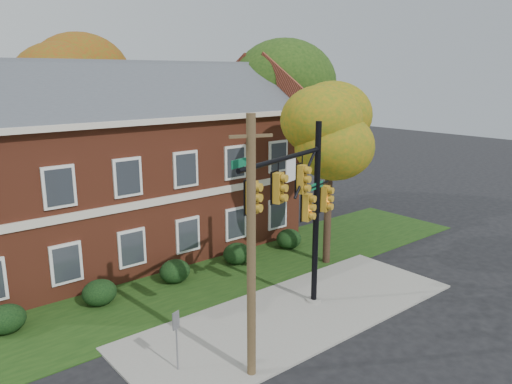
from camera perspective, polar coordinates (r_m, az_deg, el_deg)
ground at (r=19.41m, az=6.68°, el=-14.80°), size 120.00×120.00×0.00m
sidewalk at (r=20.01m, az=4.56°, el=-13.70°), size 14.00×5.00×0.08m
grass_strip at (r=23.50m, az=-4.07°, el=-9.47°), size 30.00×6.00×0.04m
apartment_building at (r=26.20m, az=-15.51°, el=3.79°), size 18.80×8.80×9.74m
hedge_far_left at (r=20.60m, az=-26.69°, el=-12.86°), size 1.40×1.26×1.05m
hedge_left at (r=21.48m, az=-17.46°, el=-10.91°), size 1.40×1.26×1.05m
hedge_center at (r=22.86m, az=-9.26°, el=-8.92°), size 1.40×1.26×1.05m
hedge_right at (r=24.67m, az=-2.20°, el=-7.05°), size 1.40×1.26×1.05m
hedge_far_right at (r=26.81m, az=3.77°, el=-5.37°), size 1.40×1.26×1.05m
tree_near_right at (r=23.72m, az=9.14°, el=7.25°), size 4.50×4.25×8.58m
tree_right_rear at (r=32.82m, az=2.09°, el=11.62°), size 6.30×5.95×10.62m
tree_far_rear at (r=33.63m, az=-19.47°, el=12.16°), size 6.84×6.46×11.52m
traffic_signal at (r=18.33m, az=5.12°, el=-1.02°), size 6.39×2.14×7.40m
utility_pole at (r=14.65m, az=-0.55°, el=-6.73°), size 1.21×0.53×8.09m
sign_post at (r=16.16m, az=-9.09°, el=-15.46°), size 0.29×0.13×2.04m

